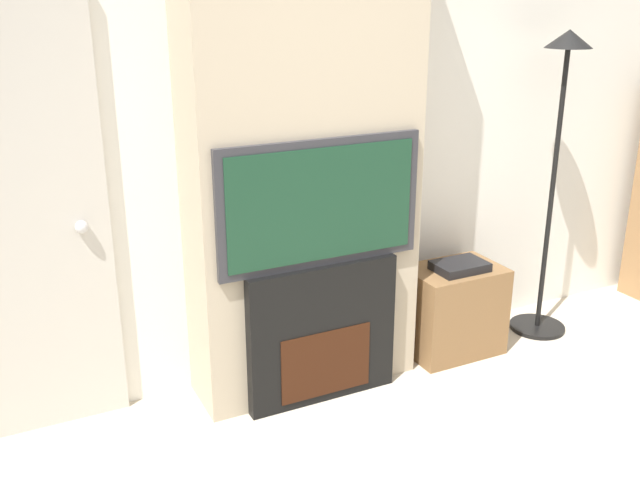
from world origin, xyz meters
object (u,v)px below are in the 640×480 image
Objects in this scene: floor_lamp at (558,141)px; fireplace at (320,332)px; television at (320,203)px; media_stand at (453,308)px.

fireplace is at bearing -176.75° from floor_lamp.
floor_lamp is at bearing 3.33° from television.
fireplace is 0.69m from television.
television is 0.58× the size of floor_lamp.
floor_lamp is (1.58, 0.09, 0.83)m from fireplace.
media_stand is (0.92, 0.10, -0.10)m from fireplace.
floor_lamp is (1.58, 0.09, 0.14)m from television.
floor_lamp is at bearing -1.21° from media_stand.
television is at bearing -176.67° from floor_lamp.
television reaches higher than media_stand.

